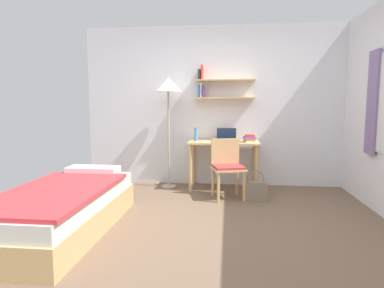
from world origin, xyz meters
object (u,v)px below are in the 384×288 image
at_px(desk, 224,150).
at_px(standing_lamp, 168,90).
at_px(water_bottle, 196,134).
at_px(desk_chair, 227,165).
at_px(handbag, 255,190).
at_px(laptop, 226,138).
at_px(book_stack, 250,138).
at_px(bed, 63,209).

distance_m(desk, standing_lamp, 1.28).
bearing_deg(standing_lamp, water_bottle, 0.56).
relative_size(desk, water_bottle, 5.15).
distance_m(desk_chair, handbag, 0.52).
bearing_deg(desk, water_bottle, 179.84).
height_order(laptop, book_stack, laptop).
distance_m(water_bottle, handbag, 1.30).
relative_size(water_bottle, book_stack, 0.83).
distance_m(bed, book_stack, 2.88).
distance_m(bed, water_bottle, 2.40).
bearing_deg(standing_lamp, laptop, 5.45).
bearing_deg(desk, bed, -129.88).
xyz_separation_m(standing_lamp, book_stack, (1.27, -0.03, -0.74)).
distance_m(bed, standing_lamp, 2.49).
relative_size(book_stack, handbag, 0.60).
bearing_deg(standing_lamp, book_stack, -1.24).
xyz_separation_m(desk_chair, water_bottle, (-0.50, 0.51, 0.39)).
bearing_deg(desk, handbag, -53.78).
bearing_deg(desk_chair, standing_lamp, 151.76).
relative_size(desk_chair, handbag, 1.97).
relative_size(bed, book_stack, 7.99).
bearing_deg(desk_chair, water_bottle, 134.50).
bearing_deg(book_stack, handbag, -84.70).
height_order(standing_lamp, laptop, standing_lamp).
distance_m(laptop, water_bottle, 0.49).
distance_m(desk_chair, laptop, 0.68).
distance_m(standing_lamp, book_stack, 1.47).
height_order(desk_chair, handbag, desk_chair).
xyz_separation_m(desk_chair, laptop, (-0.02, 0.59, 0.33)).
distance_m(desk, water_bottle, 0.50).
bearing_deg(book_stack, laptop, 162.19).
xyz_separation_m(bed, standing_lamp, (0.77, 1.97, 1.32)).
bearing_deg(bed, desk, 50.12).
bearing_deg(water_bottle, handbag, -34.82).
height_order(bed, water_bottle, water_bottle).
distance_m(desk, handbag, 0.90).
bearing_deg(laptop, handbag, -59.57).
bearing_deg(handbag, water_bottle, 145.18).
distance_m(bed, handbag, 2.50).
relative_size(bed, desk, 1.88).
bearing_deg(handbag, desk, 126.22).
height_order(desk, desk_chair, desk_chair).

